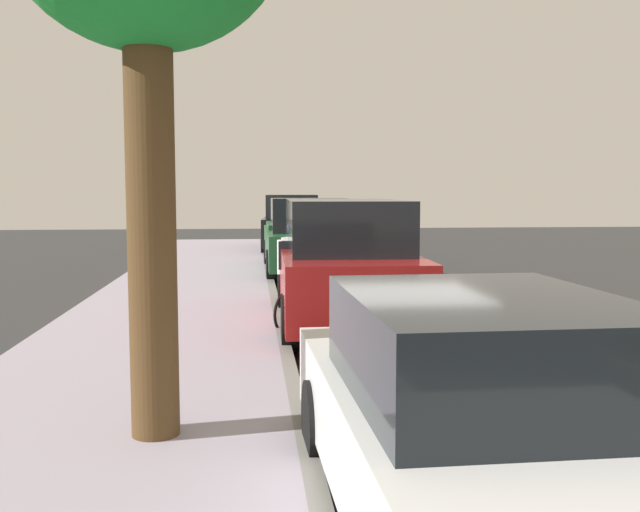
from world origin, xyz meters
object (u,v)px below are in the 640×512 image
(parked_sedan_white_far, at_px, (481,422))
(cyclist_with_backpack, at_px, (294,261))
(parked_suv_black_nearest, at_px, (292,223))
(parked_pickup_green_second, at_px, (306,240))
(parked_suv_red_mid, at_px, (344,263))
(bicycle_at_curb, at_px, (310,306))

(parked_sedan_white_far, bearing_deg, cyclist_with_backpack, -84.46)
(parked_suv_black_nearest, relative_size, parked_sedan_white_far, 1.08)
(parked_sedan_white_far, bearing_deg, parked_pickup_green_second, -89.96)
(parked_suv_red_mid, height_order, cyclist_with_backpack, parked_suv_red_mid)
(parked_sedan_white_far, bearing_deg, bicycle_at_curb, -85.90)
(parked_suv_black_nearest, relative_size, cyclist_with_backpack, 2.87)
(parked_suv_black_nearest, height_order, bicycle_at_curb, parked_suv_black_nearest)
(parked_pickup_green_second, bearing_deg, parked_suv_black_nearest, -90.42)
(cyclist_with_backpack, bearing_deg, parked_sedan_white_far, 95.54)
(parked_suv_red_mid, distance_m, parked_sedan_white_far, 6.66)
(parked_pickup_green_second, bearing_deg, parked_sedan_white_far, 90.04)
(parked_pickup_green_second, xyz_separation_m, cyclist_with_backpack, (0.68, 6.46, 0.12))
(parked_suv_black_nearest, xyz_separation_m, parked_suv_red_mid, (0.00, 13.52, 0.00))
(parked_suv_black_nearest, xyz_separation_m, cyclist_with_backpack, (0.73, 13.07, -0.01))
(parked_sedan_white_far, relative_size, bicycle_at_curb, 3.39)
(parked_suv_red_mid, distance_m, bicycle_at_curb, 0.84)
(parked_pickup_green_second, height_order, parked_sedan_white_far, parked_pickup_green_second)
(parked_pickup_green_second, height_order, parked_suv_red_mid, parked_suv_red_mid)
(parked_sedan_white_far, xyz_separation_m, cyclist_with_backpack, (0.69, -7.10, 0.27))
(parked_pickup_green_second, height_order, cyclist_with_backpack, parked_pickup_green_second)
(parked_pickup_green_second, distance_m, parked_suv_red_mid, 6.91)
(parked_suv_black_nearest, distance_m, parked_pickup_green_second, 6.61)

